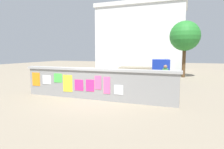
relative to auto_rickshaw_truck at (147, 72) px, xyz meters
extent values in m
plane|color=gray|center=(-1.51, 2.44, -0.90)|extent=(60.00, 60.00, 0.00)
cube|color=gray|center=(-1.51, -5.56, -0.18)|extent=(7.93, 0.30, 1.45)
cube|color=#A1A1A1|center=(-1.51, -5.56, 0.61)|extent=(8.13, 0.42, 0.12)
cube|color=orange|center=(-5.06, -5.72, -0.03)|extent=(0.52, 0.02, 0.73)
cube|color=silver|center=(-4.34, -5.72, -0.02)|extent=(0.54, 0.02, 0.49)
cube|color=#4CD84C|center=(-3.60, -5.72, 0.10)|extent=(0.49, 0.03, 0.47)
cube|color=yellow|center=(-3.02, -5.72, -0.15)|extent=(0.55, 0.03, 0.88)
cube|color=#F42D8C|center=(-2.35, -5.72, -0.20)|extent=(0.49, 0.01, 0.55)
cube|color=#F42D8C|center=(-1.73, -5.72, -0.19)|extent=(0.45, 0.02, 0.58)
cube|color=#F9599E|center=(-1.30, -5.72, -0.02)|extent=(0.35, 0.03, 0.66)
cube|color=#F9599E|center=(-0.83, -5.72, -0.12)|extent=(0.34, 0.01, 0.81)
cube|color=silver|center=(-0.23, -5.72, -0.30)|extent=(0.44, 0.02, 0.46)
cylinder|color=black|center=(0.99, 0.80, -0.55)|extent=(0.72, 0.30, 0.70)
cylinder|color=black|center=(1.18, -0.48, -0.55)|extent=(0.72, 0.30, 0.70)
cylinder|color=black|center=(-1.49, 0.44, -0.55)|extent=(0.72, 0.30, 0.70)
cylinder|color=black|center=(-1.30, -0.85, -0.55)|extent=(0.72, 0.30, 0.70)
cube|color=#1933A5|center=(0.98, 0.14, 0.20)|extent=(1.41, 1.66, 1.50)
cube|color=gray|center=(-0.80, -0.12, -0.10)|extent=(2.59, 1.83, 0.90)
cylinder|color=black|center=(-3.10, -2.09, -0.60)|extent=(0.61, 0.23, 0.60)
cylinder|color=black|center=(-4.37, -1.81, -0.60)|extent=(0.61, 0.25, 0.60)
cube|color=#197233|center=(-3.73, -1.95, -0.32)|extent=(1.03, 0.45, 0.32)
cube|color=black|center=(-3.93, -1.90, -0.14)|extent=(0.59, 0.34, 0.10)
cube|color=#262626|center=(-3.19, -2.07, -0.05)|extent=(0.16, 0.56, 0.03)
cylinder|color=black|center=(-1.52, -3.75, -0.57)|extent=(0.64, 0.23, 0.66)
cylinder|color=black|center=(-0.52, -3.45, -0.57)|extent=(0.64, 0.23, 0.66)
cube|color=#197233|center=(-1.02, -3.60, -0.39)|extent=(0.92, 0.31, 0.06)
cylinder|color=#197233|center=(-0.88, -3.56, -0.17)|extent=(0.04, 0.04, 0.40)
cube|color=black|center=(-0.88, -3.56, 0.03)|extent=(0.21, 0.13, 0.05)
cube|color=black|center=(-1.47, -3.74, -0.02)|extent=(0.17, 0.43, 0.03)
cylinder|color=#BF6626|center=(1.47, -2.50, -0.50)|extent=(0.12, 0.12, 0.80)
cylinder|color=#BF6626|center=(1.65, -2.51, -0.50)|extent=(0.12, 0.12, 0.80)
cylinder|color=#3F994C|center=(1.56, -2.51, 0.20)|extent=(0.36, 0.36, 0.60)
sphere|color=#8C664C|center=(1.56, -2.51, 0.61)|extent=(0.22, 0.22, 0.22)
cylinder|color=brown|center=(2.51, 5.29, 0.55)|extent=(0.32, 0.32, 2.90)
sphere|color=#287C2C|center=(2.51, 5.29, 2.97)|extent=(2.77, 2.77, 2.77)
cube|color=silver|center=(-3.02, 12.10, 3.14)|extent=(11.02, 6.09, 8.08)
cube|color=silver|center=(-3.02, 12.10, 7.43)|extent=(11.32, 6.39, 0.50)
camera|label=1|loc=(2.61, -14.11, 1.44)|focal=30.93mm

